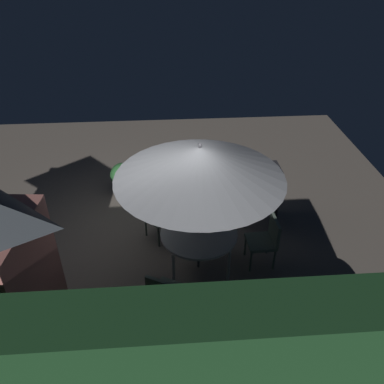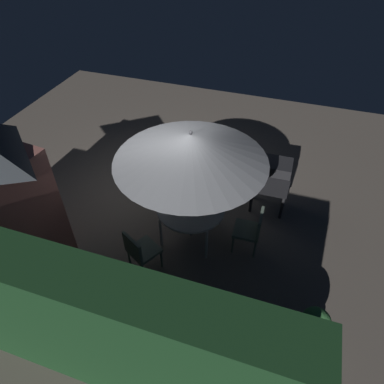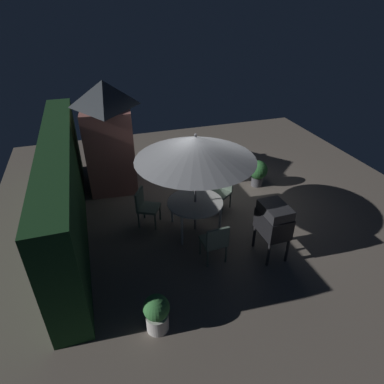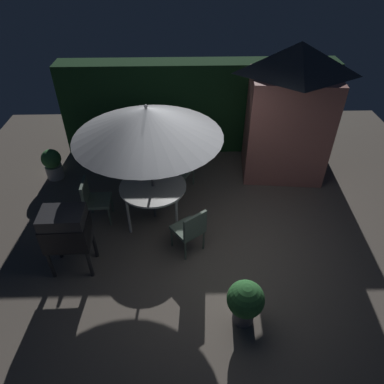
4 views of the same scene
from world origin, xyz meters
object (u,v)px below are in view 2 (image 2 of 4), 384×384
Objects in this scene: bbq_grill at (272,176)px; chair_toward_hedge at (174,179)px; potted_plant_by_grill at (314,326)px; potted_plant_by_shed at (166,141)px; chair_near_shed at (140,250)px; chair_far_side at (252,229)px; patio_umbrella at (191,148)px; patio_table at (191,209)px.

bbq_grill is 1.33× the size of chair_toward_hedge.
potted_plant_by_shed is at bearing -44.74° from potted_plant_by_grill.
chair_far_side is (-1.69, -1.08, 0.00)m from chair_near_shed.
patio_umbrella is at bearing 126.35° from chair_toward_hedge.
chair_far_side is 1.89m from potted_plant_by_grill.
chair_near_shed reaches higher than patio_table.
patio_table is at bearing -118.43° from chair_near_shed.
potted_plant_by_shed is (0.73, -1.39, -0.08)m from chair_toward_hedge.
patio_umbrella is 1.92m from chair_near_shed.
potted_plant_by_shed is 1.07× the size of potted_plant_by_grill.
chair_near_shed reaches higher than potted_plant_by_shed.
patio_umbrella is at bearing -118.43° from chair_near_shed.
chair_far_side reaches higher than patio_table.
bbq_grill is 1.59× the size of potted_plant_by_shed.
potted_plant_by_shed is (0.85, -3.35, -0.08)m from chair_near_shed.
chair_near_shed is 1.19× the size of potted_plant_by_shed.
potted_plant_by_grill is (-1.08, 2.63, -0.47)m from bbq_grill.
chair_far_side is 2.01m from chair_toward_hedge.
patio_umbrella reaches higher than potted_plant_by_grill.
chair_far_side is at bearing 154.18° from chair_toward_hedge.
bbq_grill reaches higher than chair_near_shed.
potted_plant_by_grill is (-3.02, 2.33, -0.15)m from chair_toward_hedge.
bbq_grill is at bearing -171.08° from chair_toward_hedge.
potted_plant_by_grill is at bearing 172.73° from chair_near_shed.
chair_toward_hedge reaches higher than potted_plant_by_grill.
patio_umbrella is at bearing 121.37° from potted_plant_by_shed.
chair_near_shed is at bearing 93.47° from chair_toward_hedge.
chair_toward_hedge is at bearing 8.92° from bbq_grill.
chair_near_shed is (0.56, 1.03, -1.52)m from patio_umbrella.
chair_far_side is (-1.13, -0.05, -0.17)m from patio_table.
potted_plant_by_shed is (1.41, -2.31, -1.60)m from patio_umbrella.
chair_far_side is 3.41m from potted_plant_by_shed.
bbq_grill is (-1.27, -1.23, -1.19)m from patio_umbrella.
potted_plant_by_grill is (-1.21, 1.45, -0.15)m from chair_far_side.
chair_far_side reaches higher than potted_plant_by_grill.
potted_plant_by_grill is (-3.75, 3.72, -0.06)m from potted_plant_by_shed.
patio_table is 1.76× the size of potted_plant_by_grill.
potted_plant_by_shed is at bearing -58.63° from patio_umbrella.
patio_table is 1.38× the size of chair_near_shed.
chair_toward_hedge is at bearing -53.65° from patio_table.
chair_near_shed is at bearing 61.57° from patio_umbrella.
patio_table is 1.15m from chair_far_side.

